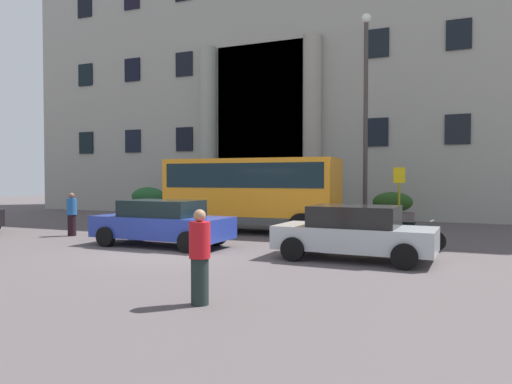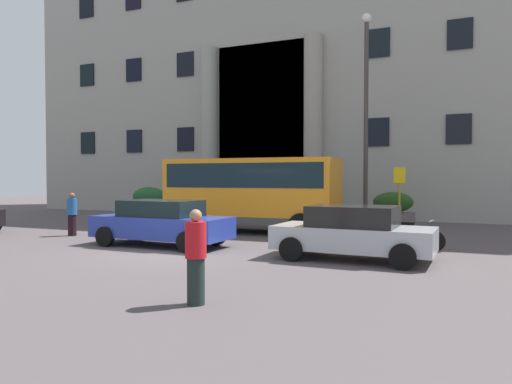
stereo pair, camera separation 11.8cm
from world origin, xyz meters
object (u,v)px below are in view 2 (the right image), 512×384
Objects in this scene: pedestrian_man_red_shirt at (72,214)px; pedestrian_woman_dark_dress at (196,257)px; parked_compact_extra at (353,232)px; motorcycle_far_end at (410,234)px; hedge_planter_far_west at (255,205)px; hedge_planter_east at (393,210)px; hedge_planter_west at (149,202)px; bus_stop_sign at (399,192)px; orange_minibus at (252,189)px; white_taxi_kerbside at (161,222)px; lamppost_plaza_centre at (366,106)px.

pedestrian_woman_dark_dress reaches higher than pedestrian_man_red_shirt.
parked_compact_extra reaches higher than motorcycle_far_end.
hedge_planter_east is at bearing -5.35° from hedge_planter_far_west.
hedge_planter_west is 18.91m from pedestrian_woman_dark_dress.
pedestrian_woman_dark_dress is at bearing -98.55° from bus_stop_sign.
orange_minibus is 1.64× the size of parked_compact_extra.
pedestrian_woman_dark_dress is (-1.27, -14.75, 0.08)m from hedge_planter_east.
hedge_planter_far_west is 1.32× the size of pedestrian_man_red_shirt.
white_taxi_kerbside is at bearing -134.09° from bus_stop_sign.
hedge_planter_far_west is 0.24× the size of lamppost_plaza_centre.
parked_compact_extra is 2.77m from motorcycle_far_end.
hedge_planter_west is 15.97m from motorcycle_far_end.
orange_minibus reaches higher than hedge_planter_far_west.
orange_minibus is 3.08× the size of hedge_planter_west.
motorcycle_far_end is (6.13, -2.21, -1.25)m from orange_minibus.
bus_stop_sign is at bearing -28.76° from lamppost_plaza_centre.
pedestrian_man_red_shirt is 0.18× the size of lamppost_plaza_centre.
parked_compact_extra is 5.65m from pedestrian_woman_dark_dress.
orange_minibus is 4.24× the size of pedestrian_man_red_shirt.
pedestrian_woman_dark_dress is at bearing -94.92° from hedge_planter_east.
pedestrian_woman_dark_dress is (-2.66, -7.95, 0.35)m from motorcycle_far_end.
parked_compact_extra is 10.66m from pedestrian_man_red_shirt.
bus_stop_sign reaches higher than hedge_planter_west.
bus_stop_sign is 1.21× the size of hedge_planter_far_west.
pedestrian_woman_dark_dress is (5.65, -15.40, 0.05)m from hedge_planter_far_west.
hedge_planter_east is at bearing -88.65° from pedestrian_man_red_shirt.
motorcycle_far_end is 0.22× the size of lamppost_plaza_centre.
orange_minibus is at bearing -143.37° from lamppost_plaza_centre.
orange_minibus is 6.63m from motorcycle_far_end.
hedge_planter_west is 1.04× the size of hedge_planter_far_west.
pedestrian_man_red_shirt is at bearing 170.14° from white_taxi_kerbside.
hedge_planter_east is (6.92, -0.65, -0.02)m from hedge_planter_far_west.
pedestrian_man_red_shirt is at bearing -141.54° from hedge_planter_east.
hedge_planter_east reaches higher than parked_compact_extra.
hedge_planter_far_west is 0.47× the size of white_taxi_kerbside.
white_taxi_kerbside reaches higher than motorcycle_far_end.
lamppost_plaza_centre is (-1.10, 7.57, 4.36)m from parked_compact_extra.
white_taxi_kerbside is at bearing -83.73° from hedge_planter_far_west.
orange_minibus reaches higher than pedestrian_woman_dark_dress.
parked_compact_extra is 2.13× the size of motorcycle_far_end.
bus_stop_sign is at bearing 64.73° from pedestrian_woman_dark_dress.
orange_minibus is at bearing 92.12° from pedestrian_woman_dark_dress.
orange_minibus is 2.65× the size of bus_stop_sign.
pedestrian_woman_dark_dress is (-1.49, -5.45, 0.09)m from parked_compact_extra.
hedge_planter_east is at bearing 41.80° from orange_minibus.
motorcycle_far_end is at bearing -41.89° from hedge_planter_far_west.
lamppost_plaza_centre reaches higher than hedge_planter_far_west.
parked_compact_extra is 8.80m from lamppost_plaza_centre.
white_taxi_kerbside is 2.80× the size of pedestrian_man_red_shirt.
bus_stop_sign is 1.58× the size of pedestrian_woman_dark_dress.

